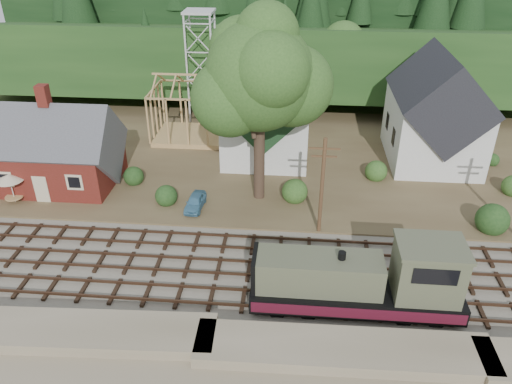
# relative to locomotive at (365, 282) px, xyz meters

# --- Properties ---
(ground) EXTENTS (140.00, 140.00, 0.00)m
(ground) POSITION_rel_locomotive_xyz_m (-9.51, 3.00, -2.21)
(ground) COLOR #384C1E
(ground) RESTS_ON ground
(embankment) EXTENTS (64.00, 5.00, 1.60)m
(embankment) POSITION_rel_locomotive_xyz_m (-9.51, -5.50, -2.21)
(embankment) COLOR #7F7259
(embankment) RESTS_ON ground
(railroad_bed) EXTENTS (64.00, 11.00, 0.16)m
(railroad_bed) POSITION_rel_locomotive_xyz_m (-9.51, 3.00, -2.13)
(railroad_bed) COLOR #726B5B
(railroad_bed) RESTS_ON ground
(village_flat) EXTENTS (64.00, 26.00, 0.30)m
(village_flat) POSITION_rel_locomotive_xyz_m (-9.51, 21.00, -2.06)
(village_flat) COLOR brown
(village_flat) RESTS_ON ground
(hillside) EXTENTS (70.00, 28.96, 12.74)m
(hillside) POSITION_rel_locomotive_xyz_m (-9.51, 45.00, -2.21)
(hillside) COLOR #1E3F19
(hillside) RESTS_ON ground
(ridge) EXTENTS (80.00, 20.00, 12.00)m
(ridge) POSITION_rel_locomotive_xyz_m (-9.51, 61.00, -2.21)
(ridge) COLOR black
(ridge) RESTS_ON ground
(depot) EXTENTS (10.80, 7.41, 9.00)m
(depot) POSITION_rel_locomotive_xyz_m (-25.51, 14.00, 1.01)
(depot) COLOR #551D13
(depot) RESTS_ON village_flat
(church) EXTENTS (8.40, 15.17, 13.00)m
(church) POSITION_rel_locomotive_xyz_m (-7.51, 22.68, 2.97)
(church) COLOR silver
(church) RESTS_ON village_flat
(farmhouse) EXTENTS (8.40, 10.80, 10.60)m
(farmhouse) POSITION_rel_locomotive_xyz_m (8.49, 22.00, 2.66)
(farmhouse) COLOR silver
(farmhouse) RESTS_ON village_flat
(timber_frame) EXTENTS (8.20, 6.20, 6.99)m
(timber_frame) POSITION_rel_locomotive_xyz_m (-15.51, 25.00, 1.06)
(timber_frame) COLOR tan
(timber_frame) RESTS_ON village_flat
(lattice_tower) EXTENTS (3.20, 3.20, 12.12)m
(lattice_tower) POSITION_rel_locomotive_xyz_m (-15.51, 31.00, 7.83)
(lattice_tower) COLOR silver
(lattice_tower) RESTS_ON village_flat
(big_tree) EXTENTS (10.90, 8.40, 14.70)m
(big_tree) POSITION_rel_locomotive_xyz_m (-7.34, 13.08, 8.01)
(big_tree) COLOR #38281E
(big_tree) RESTS_ON village_flat
(telegraph_pole_near) EXTENTS (2.20, 0.28, 8.00)m
(telegraph_pole_near) POSITION_rel_locomotive_xyz_m (-2.51, 8.20, 2.04)
(telegraph_pole_near) COLOR #4C331E
(telegraph_pole_near) RESTS_ON ground
(locomotive) EXTENTS (12.59, 3.15, 5.02)m
(locomotive) POSITION_rel_locomotive_xyz_m (0.00, 0.00, 0.00)
(locomotive) COLOR black
(locomotive) RESTS_ON railroad_bed
(car_blue) EXTENTS (1.54, 3.39, 1.13)m
(car_blue) POSITION_rel_locomotive_xyz_m (-12.58, 10.67, -1.34)
(car_blue) COLOR #518EAF
(car_blue) RESTS_ON village_flat
(car_red) EXTENTS (4.20, 2.23, 1.12)m
(car_red) POSITION_rel_locomotive_xyz_m (11.11, 18.96, -1.34)
(car_red) COLOR red
(car_red) RESTS_ON village_flat
(patio_set) EXTENTS (2.31, 2.31, 2.57)m
(patio_set) POSITION_rel_locomotive_xyz_m (-27.93, 10.28, 0.28)
(patio_set) COLOR silver
(patio_set) RESTS_ON village_flat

